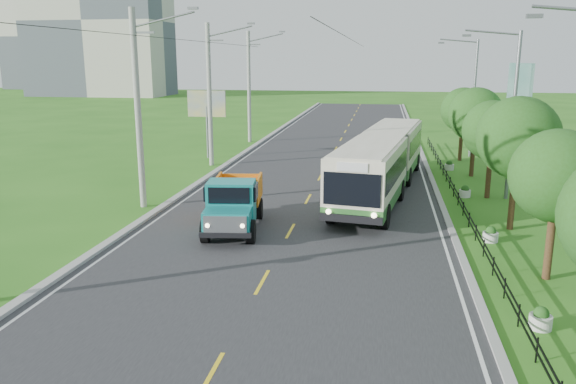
% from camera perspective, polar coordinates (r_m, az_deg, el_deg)
% --- Properties ---
extents(ground, '(240.00, 240.00, 0.00)m').
position_cam_1_polar(ground, '(19.72, -2.64, -9.15)').
color(ground, '#2A6918').
rests_on(ground, ground).
extents(road, '(14.00, 120.00, 0.02)m').
position_cam_1_polar(road, '(38.74, 3.62, 2.12)').
color(road, '#28282B').
rests_on(road, ground).
extents(curb_left, '(0.40, 120.00, 0.15)m').
position_cam_1_polar(curb_left, '(40.10, -6.68, 2.54)').
color(curb_left, '#9E9E99').
rests_on(curb_left, ground).
extents(curb_right, '(0.30, 120.00, 0.10)m').
position_cam_1_polar(curb_right, '(38.66, 14.22, 1.77)').
color(curb_right, '#9E9E99').
rests_on(curb_right, ground).
extents(edge_line_left, '(0.12, 120.00, 0.00)m').
position_cam_1_polar(edge_line_left, '(39.96, -5.92, 2.44)').
color(edge_line_left, silver).
rests_on(edge_line_left, road).
extents(edge_line_right, '(0.12, 120.00, 0.00)m').
position_cam_1_polar(edge_line_right, '(38.63, 13.48, 1.76)').
color(edge_line_right, silver).
rests_on(edge_line_right, road).
extents(centre_dash, '(0.12, 2.20, 0.00)m').
position_cam_1_polar(centre_dash, '(19.71, -2.64, -9.09)').
color(centre_dash, yellow).
rests_on(centre_dash, road).
extents(railing_right, '(0.04, 40.00, 0.60)m').
position_cam_1_polar(railing_right, '(32.86, 16.49, 0.07)').
color(railing_right, black).
rests_on(railing_right, ground).
extents(pole_near, '(3.51, 0.32, 10.00)m').
position_cam_1_polar(pole_near, '(29.53, -14.95, 8.16)').
color(pole_near, gray).
rests_on(pole_near, ground).
extents(pole_mid, '(3.51, 0.32, 10.00)m').
position_cam_1_polar(pole_mid, '(40.73, -7.93, 9.79)').
color(pole_mid, gray).
rests_on(pole_mid, ground).
extents(pole_far, '(3.51, 0.32, 10.00)m').
position_cam_1_polar(pole_far, '(52.29, -3.94, 10.65)').
color(pole_far, gray).
rests_on(pole_far, ground).
extents(tree_second, '(3.18, 3.26, 5.30)m').
position_cam_1_polar(tree_second, '(21.18, 25.68, 1.07)').
color(tree_second, '#382314').
rests_on(tree_second, ground).
extents(tree_third, '(3.60, 3.62, 6.00)m').
position_cam_1_polar(tree_third, '(26.84, 22.37, 4.74)').
color(tree_third, '#382314').
rests_on(tree_third, ground).
extents(tree_fourth, '(3.24, 3.31, 5.40)m').
position_cam_1_polar(tree_fourth, '(32.72, 20.08, 5.61)').
color(tree_fourth, '#382314').
rests_on(tree_fourth, ground).
extents(tree_fifth, '(3.48, 3.52, 5.80)m').
position_cam_1_polar(tree_fifth, '(38.57, 18.56, 7.19)').
color(tree_fifth, '#382314').
rests_on(tree_fifth, ground).
extents(tree_back, '(3.30, 3.36, 5.50)m').
position_cam_1_polar(tree_back, '(44.50, 17.40, 7.75)').
color(tree_back, '#382314').
rests_on(tree_back, ground).
extents(streetlight_mid, '(3.02, 0.20, 9.07)m').
position_cam_1_polar(streetlight_mid, '(32.60, 21.68, 7.78)').
color(streetlight_mid, slate).
rests_on(streetlight_mid, ground).
extents(streetlight_far, '(3.02, 0.20, 9.07)m').
position_cam_1_polar(streetlight_far, '(46.36, 18.18, 9.45)').
color(streetlight_far, slate).
rests_on(streetlight_far, ground).
extents(planter_front, '(0.64, 0.64, 0.67)m').
position_cam_1_polar(planter_front, '(18.00, 24.29, -11.69)').
color(planter_front, silver).
rests_on(planter_front, ground).
extents(planter_near, '(0.64, 0.64, 0.67)m').
position_cam_1_polar(planter_near, '(25.31, 19.88, -4.13)').
color(planter_near, silver).
rests_on(planter_near, ground).
extents(planter_mid, '(0.64, 0.64, 0.67)m').
position_cam_1_polar(planter_mid, '(32.95, 17.52, 0.00)').
color(planter_mid, silver).
rests_on(planter_mid, ground).
extents(planter_far, '(0.64, 0.64, 0.67)m').
position_cam_1_polar(planter_far, '(40.72, 16.06, 2.57)').
color(planter_far, silver).
rests_on(planter_far, ground).
extents(billboard_left, '(3.00, 0.20, 5.20)m').
position_cam_1_polar(billboard_left, '(44.05, -8.26, 8.44)').
color(billboard_left, slate).
rests_on(billboard_left, ground).
extents(billboard_right, '(0.24, 6.00, 7.30)m').
position_cam_1_polar(billboard_right, '(38.77, 22.37, 9.13)').
color(billboard_right, slate).
rests_on(billboard_right, ground).
extents(apartment_near, '(28.00, 14.00, 30.00)m').
position_cam_1_polar(apartment_near, '(127.47, -18.70, 16.05)').
color(apartment_near, '#B7B2A3').
rests_on(apartment_near, ground).
extents(apartment_far, '(24.00, 14.00, 26.00)m').
position_cam_1_polar(apartment_far, '(161.43, -22.46, 14.33)').
color(apartment_far, '#B7B2A3').
rests_on(apartment_far, ground).
extents(bus, '(5.29, 17.50, 3.34)m').
position_cam_1_polar(bus, '(32.59, 9.58, 3.39)').
color(bus, '#2D692A').
rests_on(bus, ground).
extents(dump_truck, '(2.89, 5.94, 2.40)m').
position_cam_1_polar(dump_truck, '(25.36, -5.52, -0.82)').
color(dump_truck, teal).
rests_on(dump_truck, ground).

